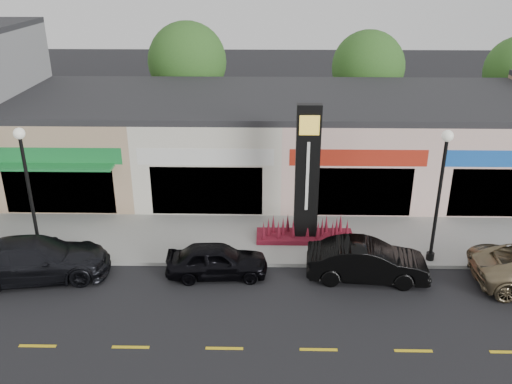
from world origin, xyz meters
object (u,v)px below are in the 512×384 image
at_px(car_dark_sedan, 35,259).
at_px(car_black_sedan, 217,260).
at_px(car_black_conv, 367,261).
at_px(lamp_east_near, 441,184).
at_px(lamp_west_near, 28,181).
at_px(pylon_sign, 306,194).

distance_m(car_dark_sedan, car_black_sedan, 6.99).
distance_m(car_black_sedan, car_black_conv, 5.78).
bearing_deg(car_dark_sedan, lamp_east_near, -94.76).
relative_size(lamp_east_near, car_black_sedan, 1.39).
xyz_separation_m(lamp_east_near, car_black_sedan, (-8.59, -1.13, -2.81)).
bearing_deg(car_black_conv, lamp_west_near, 88.80).
height_order(pylon_sign, car_dark_sedan, pylon_sign).
xyz_separation_m(lamp_west_near, car_dark_sedan, (0.43, -1.42, -2.67)).
bearing_deg(car_black_sedan, car_black_conv, -94.03).
height_order(lamp_west_near, pylon_sign, pylon_sign).
distance_m(pylon_sign, car_black_sedan, 4.85).
bearing_deg(car_dark_sedan, pylon_sign, -83.54).
height_order(lamp_west_near, car_black_conv, lamp_west_near).
height_order(pylon_sign, car_black_sedan, pylon_sign).
height_order(lamp_west_near, lamp_east_near, same).
height_order(pylon_sign, car_black_conv, pylon_sign).
bearing_deg(lamp_east_near, lamp_west_near, 180.00).
bearing_deg(pylon_sign, car_black_conv, -53.30).
distance_m(lamp_west_near, car_black_conv, 13.52).
bearing_deg(car_black_sedan, lamp_east_near, -85.44).
xyz_separation_m(lamp_west_near, lamp_east_near, (16.00, 0.00, 0.00)).
distance_m(pylon_sign, car_dark_sedan, 11.12).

